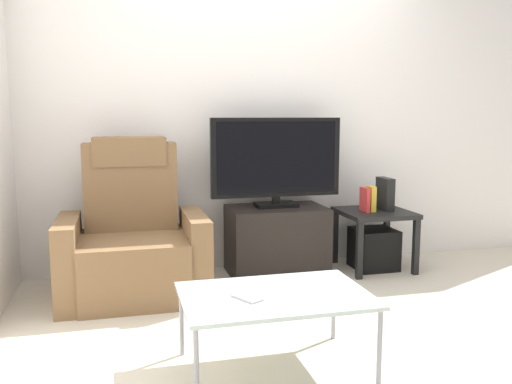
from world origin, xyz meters
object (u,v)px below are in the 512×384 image
object	(u,v)px
recliner_armchair	(133,241)
subwoofer_box	(374,249)
game_console	(385,194)
coffee_table	(275,298)
side_table	(375,220)
book_middle	(371,199)
cell_phone	(247,298)
television	(276,160)
book_leftmost	(365,200)
tv_stand	(277,240)

from	to	relation	value
recliner_armchair	subwoofer_box	size ratio (longest dim) A/B	3.33
game_console	coffee_table	size ratio (longest dim) A/B	0.29
game_console	coffee_table	distance (m)	2.03
game_console	side_table	bearing A→B (deg)	-173.66
book_middle	cell_phone	bearing A→B (deg)	-132.40
television	book_leftmost	xyz separation A→B (m)	(0.70, -0.10, -0.32)
television	book_middle	world-z (taller)	television
side_table	coffee_table	distance (m)	1.95
side_table	subwoofer_box	size ratio (longest dim) A/B	1.66
recliner_armchair	cell_phone	distance (m)	1.44
recliner_armchair	subwoofer_box	world-z (taller)	recliner_armchair
recliner_armchair	game_console	bearing A→B (deg)	16.15
subwoofer_box	tv_stand	bearing A→B (deg)	175.31
tv_stand	book_leftmost	bearing A→B (deg)	-6.97
television	coffee_table	distance (m)	1.71
book_middle	cell_phone	xyz separation A→B (m)	(-1.37, -1.50, -0.19)
game_console	coffee_table	xyz separation A→B (m)	(-1.36, -1.49, -0.24)
recliner_armchair	game_console	xyz separation A→B (m)	(1.99, 0.17, 0.23)
book_leftmost	game_console	xyz separation A→B (m)	(0.19, 0.03, 0.03)
coffee_table	television	bearing A→B (deg)	73.33
recliner_armchair	coffee_table	size ratio (longest dim) A/B	1.20
tv_stand	side_table	size ratio (longest dim) A/B	1.38
recliner_armchair	subwoofer_box	bearing A→B (deg)	16.09
recliner_armchair	cell_phone	size ratio (longest dim) A/B	7.20
tv_stand	game_console	world-z (taller)	game_console
book_middle	cell_phone	world-z (taller)	book_middle
tv_stand	coffee_table	world-z (taller)	tv_stand
recliner_armchair	side_table	size ratio (longest dim) A/B	2.00
tv_stand	book_leftmost	world-z (taller)	book_leftmost
television	game_console	bearing A→B (deg)	-4.79
book_leftmost	book_middle	size ratio (longest dim) A/B	0.95
television	subwoofer_box	distance (m)	1.09
coffee_table	cell_phone	size ratio (longest dim) A/B	6.00
tv_stand	coffee_table	bearing A→B (deg)	-106.86
television	book_middle	distance (m)	0.82
game_console	cell_phone	xyz separation A→B (m)	(-1.50, -1.53, -0.22)
cell_phone	game_console	bearing A→B (deg)	16.63
television	subwoofer_box	size ratio (longest dim) A/B	3.14
side_table	cell_phone	world-z (taller)	side_table
subwoofer_box	game_console	bearing A→B (deg)	6.34
coffee_table	game_console	bearing A→B (deg)	47.59
tv_stand	book_middle	distance (m)	0.82
tv_stand	recliner_armchair	distance (m)	1.13
tv_stand	coffee_table	size ratio (longest dim) A/B	0.83
tv_stand	subwoofer_box	xyz separation A→B (m)	(0.80, -0.07, -0.10)
television	book_middle	size ratio (longest dim) A/B	5.06
side_table	cell_phone	distance (m)	2.07
game_console	book_middle	bearing A→B (deg)	-167.70
television	side_table	world-z (taller)	television
side_table	cell_phone	bearing A→B (deg)	-132.99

